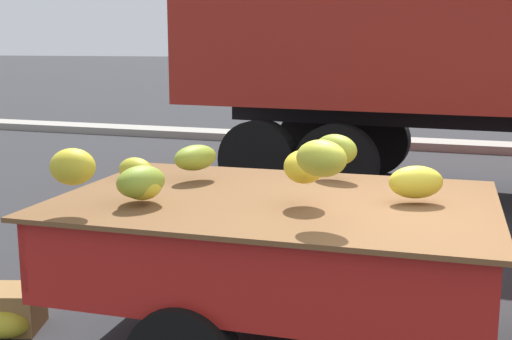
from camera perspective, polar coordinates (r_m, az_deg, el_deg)
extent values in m
cube|color=gray|center=(13.72, 19.43, 1.88)|extent=(80.00, 0.80, 0.16)
cube|color=#B21E19|center=(4.40, 1.73, -8.81)|extent=(2.74, 1.89, 0.08)
cube|color=#B21E19|center=(5.13, 4.18, -2.97)|extent=(2.66, 0.18, 0.44)
cube|color=#B21E19|center=(3.55, -1.80, -9.29)|extent=(2.66, 0.18, 0.44)
cube|color=#B21E19|center=(4.20, 19.34, -6.67)|extent=(0.14, 1.76, 0.44)
cube|color=#B21E19|center=(4.81, -13.50, -4.18)|extent=(0.14, 1.76, 0.44)
cube|color=#B21914|center=(5.16, 4.24, -3.33)|extent=(2.55, 0.14, 0.07)
cube|color=brown|center=(4.27, 1.77, -2.60)|extent=(2.87, 2.02, 0.03)
ellipsoid|color=gold|center=(4.00, 4.22, 0.30)|extent=(0.32, 0.34, 0.21)
ellipsoid|color=gold|center=(3.54, 5.70, 1.01)|extent=(0.34, 0.29, 0.20)
ellipsoid|color=olive|center=(4.76, -5.29, 1.08)|extent=(0.34, 0.42, 0.18)
ellipsoid|color=gold|center=(3.93, -15.66, 0.28)|extent=(0.31, 0.28, 0.22)
ellipsoid|color=olive|center=(4.82, 6.95, 1.77)|extent=(0.40, 0.32, 0.23)
ellipsoid|color=gold|center=(4.87, -10.42, -0.03)|extent=(0.34, 0.27, 0.19)
ellipsoid|color=olive|center=(4.06, -9.97, -1.02)|extent=(0.34, 0.39, 0.20)
ellipsoid|color=gold|center=(4.19, 13.74, -1.03)|extent=(0.39, 0.31, 0.20)
ellipsoid|color=gold|center=(4.12, -9.88, -1.10)|extent=(0.39, 0.41, 0.21)
cylinder|color=black|center=(5.34, 0.76, -8.19)|extent=(0.65, 0.23, 0.64)
cylinder|color=black|center=(10.78, 10.38, 2.52)|extent=(1.09, 0.35, 1.08)
cylinder|color=black|center=(8.48, 7.00, 0.39)|extent=(1.09, 0.35, 1.08)
cylinder|color=black|center=(11.05, 4.89, 2.85)|extent=(1.09, 0.35, 1.08)
cylinder|color=black|center=(8.82, 0.22, 0.87)|extent=(1.09, 0.35, 1.08)
ellipsoid|color=gold|center=(5.14, -20.99, -12.28)|extent=(0.40, 0.28, 0.21)
cube|color=olive|center=(5.26, -21.03, -11.19)|extent=(0.61, 0.51, 0.31)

